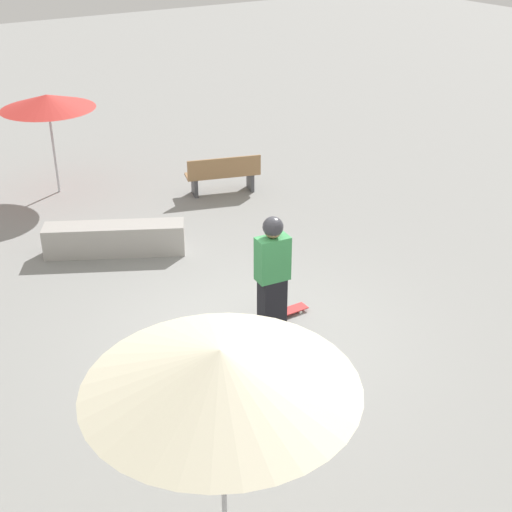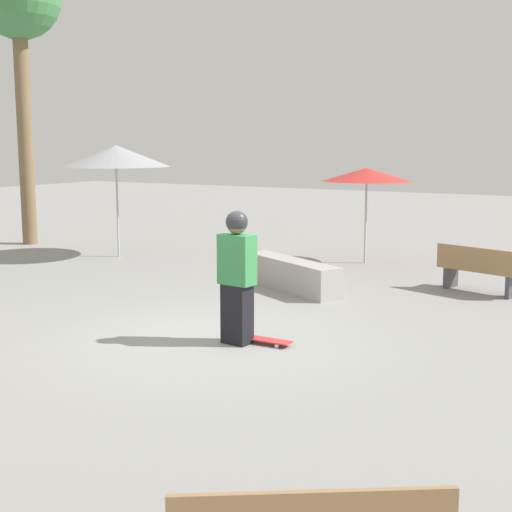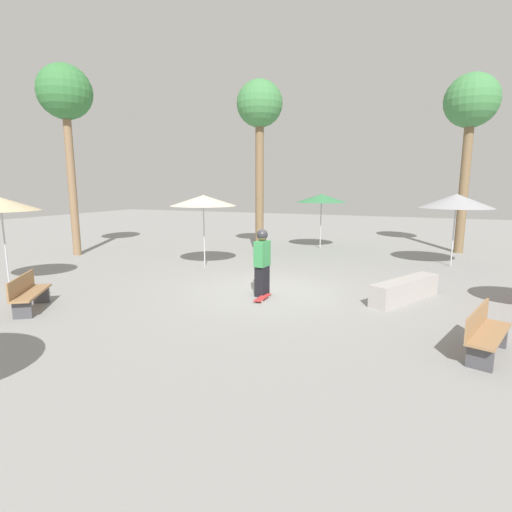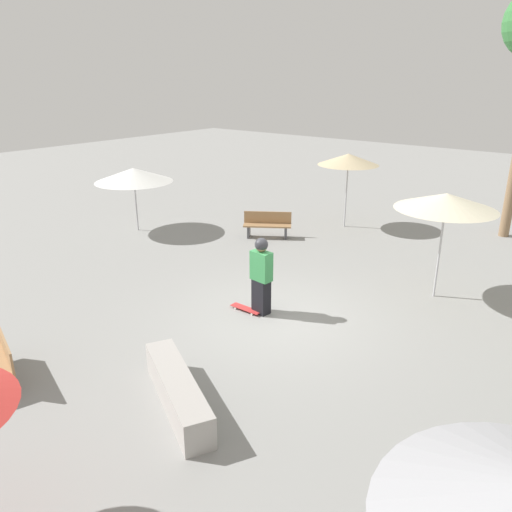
{
  "view_description": "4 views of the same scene",
  "coord_description": "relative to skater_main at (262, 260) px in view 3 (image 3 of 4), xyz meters",
  "views": [
    {
      "loc": [
        -7.57,
        4.71,
        5.92
      ],
      "look_at": [
        0.43,
        -0.38,
        1.03
      ],
      "focal_mm": 50.0,
      "sensor_mm": 36.0,
      "label": 1
    },
    {
      "loc": [
        -8.01,
        -5.37,
        2.72
      ],
      "look_at": [
        0.29,
        -0.53,
        1.18
      ],
      "focal_mm": 50.0,
      "sensor_mm": 36.0,
      "label": 2
    },
    {
      "loc": [
        3.94,
        -10.08,
        2.95
      ],
      "look_at": [
        0.07,
        -0.96,
        1.19
      ],
      "focal_mm": 28.0,
      "sensor_mm": 36.0,
      "label": 3
    },
    {
      "loc": [
        8.23,
        5.99,
        5.21
      ],
      "look_at": [
        -0.02,
        -0.57,
        1.35
      ],
      "focal_mm": 35.0,
      "sensor_mm": 36.0,
      "label": 4
    }
  ],
  "objects": [
    {
      "name": "shade_umbrella_cream",
      "position": [
        -3.41,
        2.8,
        1.43
      ],
      "size": [
        2.36,
        2.36,
        2.61
      ],
      "color": "#B7B7BC",
      "rests_on": "ground_plane"
    },
    {
      "name": "shade_umbrella_tan",
      "position": [
        -7.36,
        -1.92,
        1.44
      ],
      "size": [
        2.12,
        2.12,
        2.62
      ],
      "color": "#B7B7BC",
      "rests_on": "ground_plane"
    },
    {
      "name": "bench_near",
      "position": [
        5.03,
        -2.07,
        -0.55
      ],
      "size": [
        0.89,
        1.66,
        0.85
      ],
      "rotation": [
        0.0,
        0.0,
        4.41
      ],
      "color": "#47474C",
      "rests_on": "ground_plane"
    },
    {
      "name": "skater_main",
      "position": [
        0.0,
        0.0,
        0.0
      ],
      "size": [
        0.32,
        0.51,
        1.82
      ],
      "rotation": [
        0.0,
        0.0,
        4.61
      ],
      "color": "black",
      "rests_on": "ground_plane"
    },
    {
      "name": "shade_umbrella_green",
      "position": [
        -0.56,
        8.68,
        1.38
      ],
      "size": [
        2.33,
        2.33,
        2.56
      ],
      "color": "#B7B7BC",
      "rests_on": "ground_plane"
    },
    {
      "name": "bench_far",
      "position": [
        -4.63,
        -3.35,
        -0.55
      ],
      "size": [
        1.26,
        1.57,
        0.85
      ],
      "rotation": [
        0.0,
        0.0,
        5.3
      ],
      "color": "#47474C",
      "rests_on": "ground_plane"
    },
    {
      "name": "shade_umbrella_grey",
      "position": [
        4.92,
        6.39,
        1.42
      ],
      "size": [
        2.54,
        2.54,
        2.65
      ],
      "color": "#B7B7BC",
      "rests_on": "ground_plane"
    },
    {
      "name": "skateboard",
      "position": [
        0.15,
        -0.33,
        -0.92
      ],
      "size": [
        0.2,
        0.8,
        0.07
      ],
      "rotation": [
        0.0,
        0.0,
        4.71
      ],
      "color": "red",
      "rests_on": "ground_plane"
    },
    {
      "name": "palm_tree_center_right",
      "position": [
        -2.56,
        6.0,
        4.91
      ],
      "size": [
        1.87,
        1.87,
        7.15
      ],
      "color": "brown",
      "rests_on": "ground_plane"
    },
    {
      "name": "concrete_ledge",
      "position": [
        3.58,
        1.04,
        -0.7
      ],
      "size": [
        1.6,
        2.45,
        0.57
      ],
      "rotation": [
        0.0,
        0.0,
        1.09
      ],
      "color": "#A8A39E",
      "rests_on": "ground_plane"
    },
    {
      "name": "palm_tree_right",
      "position": [
        5.39,
        9.92,
        5.19
      ],
      "size": [
        2.2,
        2.2,
        7.54
      ],
      "color": "brown",
      "rests_on": "ground_plane"
    },
    {
      "name": "palm_tree_far_back",
      "position": [
        -9.76,
        2.89,
        5.45
      ],
      "size": [
        2.15,
        2.15,
        7.73
      ],
      "color": "#896B4C",
      "rests_on": "ground_plane"
    },
    {
      "name": "ground_plane",
      "position": [
        -0.01,
        0.39,
        -0.98
      ],
      "size": [
        60.0,
        60.0,
        0.0
      ],
      "primitive_type": "plane",
      "color": "gray"
    }
  ]
}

